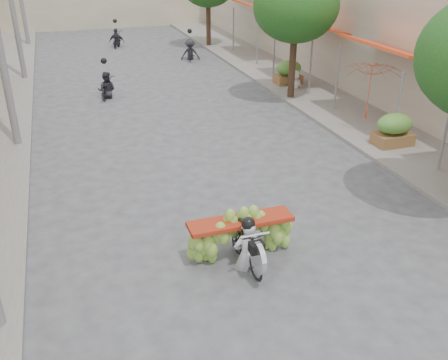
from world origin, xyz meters
TOP-DOWN VIEW (x-y plane):
  - sidewalk_right at (7.00, 15.00)m, footprint 4.00×60.00m
  - shophouse_row_right at (11.99, 14.00)m, footprint 9.77×40.00m
  - street_tree_mid at (5.40, 14.00)m, footprint 3.40×3.40m
  - produce_crate_mid at (6.20, 8.00)m, footprint 1.20×0.88m
  - produce_crate_far at (6.20, 16.00)m, footprint 1.20×0.88m
  - banana_motorbike at (-0.63, 3.53)m, footprint 2.23×1.83m
  - market_umbrella at (5.95, 9.21)m, footprint 2.33×2.33m
  - pedestrian at (6.13, 15.17)m, footprint 0.80×0.49m
  - bg_motorbike_a at (-1.97, 16.70)m, footprint 1.04×1.60m
  - bg_motorbike_b at (3.32, 22.68)m, footprint 1.16×1.95m
  - bg_motorbike_c at (-0.10, 27.71)m, footprint 1.12×1.77m

SIDE VIEW (x-z plane):
  - sidewalk_right at x=7.00m, z-range 0.00..0.12m
  - banana_motorbike at x=-0.63m, z-range -0.33..1.69m
  - produce_crate_mid at x=6.20m, z-range 0.13..1.29m
  - produce_crate_far at x=6.20m, z-range 0.13..1.29m
  - bg_motorbike_a at x=-1.97m, z-range -0.21..1.74m
  - bg_motorbike_c at x=-0.10m, z-range -0.19..1.76m
  - bg_motorbike_b at x=3.32m, z-range -0.15..1.80m
  - pedestrian at x=6.13m, z-range 0.12..1.72m
  - market_umbrella at x=5.95m, z-range 1.60..3.56m
  - shophouse_row_right at x=11.99m, z-range 0.00..6.00m
  - street_tree_mid at x=5.40m, z-range 1.16..6.41m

